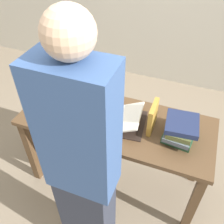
{
  "coord_description": "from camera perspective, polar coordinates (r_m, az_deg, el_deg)",
  "views": [
    {
      "loc": [
        0.47,
        -1.29,
        2.05
      ],
      "look_at": [
        -0.03,
        -0.01,
        0.83
      ],
      "focal_mm": 40.0,
      "sensor_mm": 36.0,
      "label": 1
    }
  ],
  "objects": [
    {
      "name": "reading_lamp",
      "position": [
        1.98,
        -14.57,
        10.7
      ],
      "size": [
        0.13,
        0.13,
        0.44
      ],
      "color": "#ADADB2",
      "rests_on": "reading_desk"
    },
    {
      "name": "person_reader",
      "position": [
        1.41,
        -6.45,
        -14.28
      ],
      "size": [
        0.36,
        0.22,
        1.79
      ],
      "rotation": [
        0.0,
        0.0,
        3.14
      ],
      "color": "#2D3342",
      "rests_on": "ground_plane"
    },
    {
      "name": "open_book",
      "position": [
        1.87,
        -0.65,
        -1.18
      ],
      "size": [
        0.57,
        0.38,
        0.11
      ],
      "rotation": [
        0.0,
        0.0,
        0.11
      ],
      "color": "black",
      "rests_on": "reading_desk"
    },
    {
      "name": "book_stack_tall",
      "position": [
        1.77,
        15.41,
        -3.88
      ],
      "size": [
        0.24,
        0.28,
        0.16
      ],
      "color": "#234C2D",
      "rests_on": "reading_desk"
    },
    {
      "name": "coffee_mug",
      "position": [
        1.98,
        -6.04,
        1.97
      ],
      "size": [
        0.08,
        0.11,
        0.09
      ],
      "rotation": [
        0.0,
        0.0,
        5.06
      ],
      "color": "#4C7F5B",
      "rests_on": "reading_desk"
    },
    {
      "name": "ground_plane",
      "position": [
        2.47,
        0.69,
        -14.62
      ],
      "size": [
        12.0,
        12.0,
        0.0
      ],
      "primitive_type": "plane",
      "color": "gray"
    },
    {
      "name": "book_standing_upright",
      "position": [
        1.78,
        9.27,
        -1.14
      ],
      "size": [
        0.03,
        0.19,
        0.22
      ],
      "rotation": [
        0.0,
        0.0,
        -0.0
      ],
      "color": "#BC8933",
      "rests_on": "reading_desk"
    },
    {
      "name": "reading_desk",
      "position": [
        1.97,
        0.84,
        -4.24
      ],
      "size": [
        1.47,
        0.6,
        0.75
      ],
      "color": "brown",
      "rests_on": "ground_plane"
    }
  ]
}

